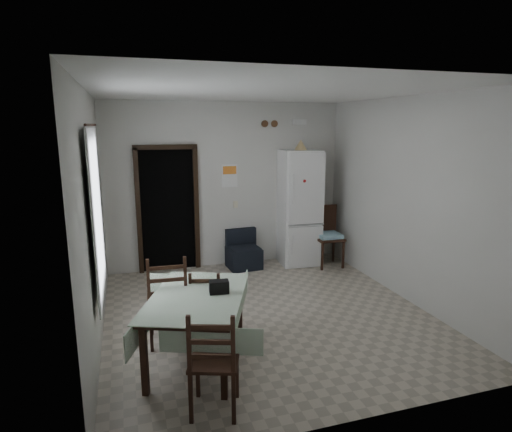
{
  "coord_description": "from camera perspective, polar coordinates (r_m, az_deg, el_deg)",
  "views": [
    {
      "loc": [
        -1.73,
        -5.09,
        2.5
      ],
      "look_at": [
        0.0,
        0.5,
        1.25
      ],
      "focal_mm": 30.0,
      "sensor_mm": 36.0,
      "label": 1
    }
  ],
  "objects": [
    {
      "name": "dining_chair_far_right",
      "position": [
        5.18,
        -6.63,
        -11.54
      ],
      "size": [
        0.46,
        0.46,
        0.87
      ],
      "primitive_type": null,
      "rotation": [
        0.0,
        0.0,
        2.85
      ],
      "color": "black",
      "rests_on": "ground"
    },
    {
      "name": "wall_back",
      "position": [
        7.61,
        -3.91,
        4.1
      ],
      "size": [
        4.2,
        0.02,
        2.9
      ],
      "primitive_type": null,
      "color": "silver",
      "rests_on": "ground"
    },
    {
      "name": "calendar",
      "position": [
        7.59,
        -3.54,
        5.38
      ],
      "size": [
        0.28,
        0.02,
        0.4
      ],
      "primitive_type": "cube",
      "color": "white",
      "rests_on": "ground"
    },
    {
      "name": "wall_left",
      "position": [
        5.21,
        -20.9,
        -0.37
      ],
      "size": [
        0.02,
        4.5,
        2.9
      ],
      "primitive_type": null,
      "color": "silver",
      "rests_on": "ground"
    },
    {
      "name": "light_switch",
      "position": [
        7.69,
        -2.76,
        1.56
      ],
      "size": [
        0.08,
        0.02,
        0.12
      ],
      "primitive_type": "cube",
      "color": "beige",
      "rests_on": "ground"
    },
    {
      "name": "doorway",
      "position": [
        7.71,
        -11.83,
        1.04
      ],
      "size": [
        1.06,
        0.52,
        2.22
      ],
      "color": "black",
      "rests_on": "ground"
    },
    {
      "name": "wall_right",
      "position": [
        6.46,
        19.5,
        2.0
      ],
      "size": [
        0.02,
        4.5,
        2.9
      ],
      "primitive_type": null,
      "color": "silver",
      "rests_on": "ground"
    },
    {
      "name": "curtain",
      "position": [
        4.99,
        -20.43,
        0.32
      ],
      "size": [
        0.02,
        1.45,
        1.85
      ],
      "primitive_type": "cube",
      "color": "silver",
      "rests_on": "ground"
    },
    {
      "name": "ceiling",
      "position": [
        5.39,
        1.64,
        16.31
      ],
      "size": [
        4.2,
        4.5,
        0.02
      ],
      "primitive_type": null,
      "color": "white",
      "rests_on": "ground"
    },
    {
      "name": "wall_front",
      "position": [
        3.49,
        13.56,
        -5.81
      ],
      "size": [
        4.2,
        0.02,
        2.9
      ],
      "primitive_type": null,
      "color": "silver",
      "rests_on": "ground"
    },
    {
      "name": "black_bag",
      "position": [
        4.61,
        -4.95,
        -9.39
      ],
      "size": [
        0.22,
        0.14,
        0.13
      ],
      "primitive_type": "cube",
      "rotation": [
        0.0,
        0.0,
        -0.1
      ],
      "color": "black",
      "rests_on": "dining_table"
    },
    {
      "name": "navy_seat",
      "position": [
        7.6,
        -1.64,
        -4.48
      ],
      "size": [
        0.59,
        0.58,
        0.67
      ],
      "primitive_type": null,
      "rotation": [
        0.0,
        0.0,
        0.07
      ],
      "color": "black",
      "rests_on": "ground"
    },
    {
      "name": "calendar_image",
      "position": [
        7.57,
        -3.54,
        6.13
      ],
      "size": [
        0.24,
        0.01,
        0.14
      ],
      "primitive_type": "cube",
      "color": "orange",
      "rests_on": "ground"
    },
    {
      "name": "fridge",
      "position": [
        7.77,
        5.71,
        1.12
      ],
      "size": [
        0.72,
        0.72,
        2.07
      ],
      "primitive_type": null,
      "rotation": [
        0.0,
        0.0,
        -0.08
      ],
      "color": "white",
      "rests_on": "ground"
    },
    {
      "name": "vent_right",
      "position": [
        7.78,
        2.47,
        12.19
      ],
      "size": [
        0.12,
        0.03,
        0.12
      ],
      "primitive_type": "cylinder",
      "rotation": [
        1.57,
        0.0,
        0.0
      ],
      "color": "#543621",
      "rests_on": "ground"
    },
    {
      "name": "vent_left",
      "position": [
        7.72,
        1.18,
        12.2
      ],
      "size": [
        0.12,
        0.03,
        0.12
      ],
      "primitive_type": "cylinder",
      "rotation": [
        1.57,
        0.0,
        0.0
      ],
      "color": "#543621",
      "rests_on": "ground"
    },
    {
      "name": "curtain_rod",
      "position": [
        4.9,
        -21.13,
        11.27
      ],
      "size": [
        0.02,
        1.6,
        0.02
      ],
      "primitive_type": "cylinder",
      "rotation": [
        1.57,
        0.0,
        0.0
      ],
      "color": "black",
      "rests_on": "ground"
    },
    {
      "name": "dining_chair_near_head",
      "position": [
        3.95,
        -5.59,
        -18.47
      ],
      "size": [
        0.54,
        0.54,
        0.99
      ],
      "primitive_type": null,
      "rotation": [
        0.0,
        0.0,
        2.81
      ],
      "color": "black",
      "rests_on": "ground"
    },
    {
      "name": "dining_table",
      "position": [
        4.74,
        -7.75,
        -14.68
      ],
      "size": [
        1.41,
        1.69,
        0.75
      ],
      "primitive_type": null,
      "rotation": [
        0.0,
        0.0,
        -0.38
      ],
      "color": "#B2CAAC",
      "rests_on": "ground"
    },
    {
      "name": "dining_chair_far_left",
      "position": [
        5.14,
        -11.71,
        -10.61
      ],
      "size": [
        0.49,
        0.49,
        1.08
      ],
      "primitive_type": null,
      "rotation": [
        0.0,
        0.0,
        3.08
      ],
      "color": "black",
      "rests_on": "ground"
    },
    {
      "name": "tan_cone",
      "position": [
        7.61,
        5.99,
        9.42
      ],
      "size": [
        0.25,
        0.25,
        0.18
      ],
      "primitive_type": "cone",
      "rotation": [
        0.0,
        0.0,
        -0.13
      ],
      "color": "tan",
      "rests_on": "fridge"
    },
    {
      "name": "corner_chair",
      "position": [
        7.76,
        9.65,
        -2.75
      ],
      "size": [
        0.48,
        0.48,
        1.08
      ],
      "primitive_type": null,
      "rotation": [
        0.0,
        0.0,
        -0.03
      ],
      "color": "black",
      "rests_on": "ground"
    },
    {
      "name": "ground",
      "position": [
        5.93,
        1.47,
        -12.89
      ],
      "size": [
        4.5,
        4.5,
        0.0
      ],
      "primitive_type": "plane",
      "color": "#A49986",
      "rests_on": "ground"
    },
    {
      "name": "window_recess",
      "position": [
        5.0,
        -21.68,
        0.24
      ],
      "size": [
        0.1,
        1.2,
        1.6
      ],
      "primitive_type": "cube",
      "color": "silver",
      "rests_on": "ground"
    },
    {
      "name": "emergency_light",
      "position": [
        7.92,
        5.81,
        12.36
      ],
      "size": [
        0.25,
        0.07,
        0.09
      ],
      "primitive_type": "cube",
      "color": "white",
      "rests_on": "ground"
    }
  ]
}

